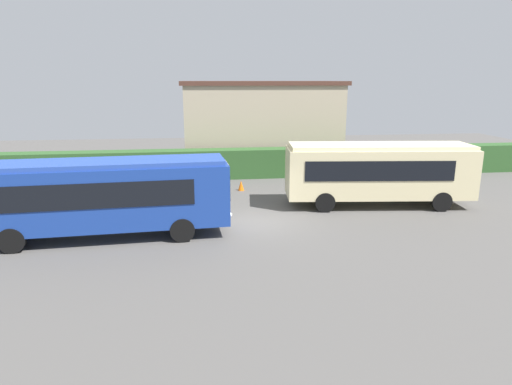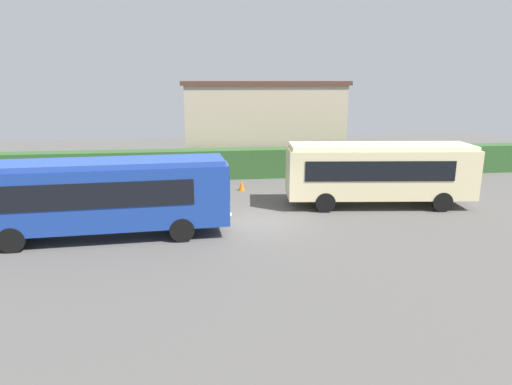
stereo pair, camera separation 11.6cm
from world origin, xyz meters
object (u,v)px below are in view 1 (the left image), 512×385
object	(u,v)px
person_left	(378,179)
person_right	(418,179)
bus_blue	(101,194)
person_center	(372,172)
bus_cream	(379,171)
traffic_cone	(241,185)

from	to	relation	value
person_left	person_right	world-z (taller)	person_right
bus_blue	person_center	size ratio (longest dim) A/B	6.28
bus_cream	bus_blue	bearing A→B (deg)	-159.68
person_left	traffic_cone	size ratio (longest dim) A/B	2.83
person_right	traffic_cone	world-z (taller)	person_right
person_left	person_center	xyz separation A→B (m)	(0.40, 1.85, -0.01)
person_left	traffic_cone	xyz separation A→B (m)	(-7.79, 1.74, -0.59)
person_center	person_right	xyz separation A→B (m)	(1.57, -2.80, 0.14)
person_right	bus_blue	bearing A→B (deg)	-93.27
bus_blue	person_left	size ratio (longest dim) A/B	6.23
bus_cream	traffic_cone	distance (m)	8.10
person_right	traffic_cone	distance (m)	10.14
bus_cream	person_right	xyz separation A→B (m)	(2.97, 1.47, -0.84)
bus_cream	person_center	bearing A→B (deg)	77.68
person_left	person_center	world-z (taller)	person_left
bus_cream	person_right	size ratio (longest dim) A/B	5.04
bus_blue	person_center	bearing A→B (deg)	23.98
bus_blue	traffic_cone	world-z (taller)	bus_blue
bus_cream	person_left	distance (m)	2.79
bus_blue	bus_cream	xyz separation A→B (m)	(13.23, 3.39, -0.02)
bus_blue	person_center	world-z (taller)	bus_blue
bus_blue	person_right	bearing A→B (deg)	13.07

